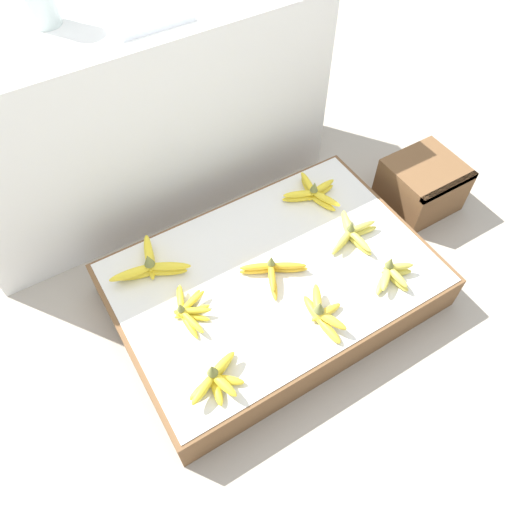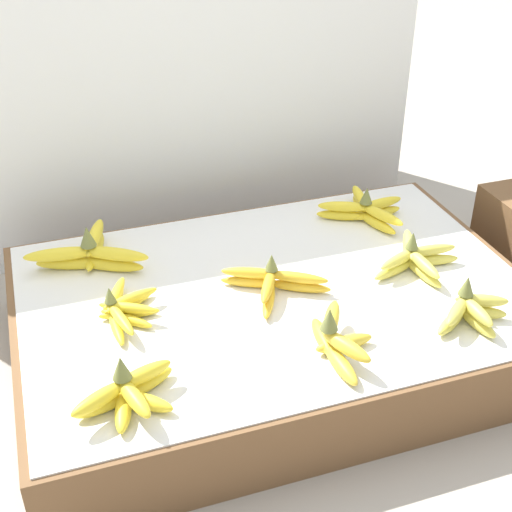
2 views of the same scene
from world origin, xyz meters
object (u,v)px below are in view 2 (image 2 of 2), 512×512
object	(u,v)px
banana_bunch_back_left	(91,253)
banana_bunch_back_midright	(365,209)
banana_bunch_front_left	(128,393)
banana_bunch_front_midright	(470,311)
banana_bunch_middle_midleft	(273,282)
banana_bunch_middle_left	(123,308)
banana_bunch_front_midleft	(336,339)
banana_bunch_middle_midright	(415,258)

from	to	relation	value
banana_bunch_back_left	banana_bunch_back_midright	xyz separation A→B (m)	(0.71, -0.00, -0.01)
banana_bunch_back_left	banana_bunch_front_left	bearing A→B (deg)	-90.10
banana_bunch_front_midright	banana_bunch_middle_midleft	size ratio (longest dim) A/B	0.81
banana_bunch_middle_left	banana_bunch_back_left	size ratio (longest dim) A/B	0.80
banana_bunch_middle_left	banana_bunch_front_midleft	bearing A→B (deg)	-33.69
banana_bunch_front_left	banana_bunch_middle_left	world-z (taller)	banana_bunch_front_left
banana_bunch_back_left	banana_bunch_middle_left	bearing A→B (deg)	-80.88
banana_bunch_front_midright	banana_bunch_middle_midright	size ratio (longest dim) A/B	0.80
banana_bunch_middle_left	banana_bunch_middle_midright	size ratio (longest dim) A/B	0.97
banana_bunch_front_left	banana_bunch_back_left	xyz separation A→B (m)	(0.00, 0.50, 0.00)
banana_bunch_middle_midright	banana_bunch_back_left	bearing A→B (deg)	160.53
banana_bunch_back_midright	banana_bunch_middle_left	bearing A→B (deg)	-161.60
banana_bunch_middle_midleft	banana_bunch_middle_midright	xyz separation A→B (m)	(0.35, -0.01, 0.00)
banana_bunch_middle_midleft	banana_bunch_back_midright	size ratio (longest dim) A/B	0.96
banana_bunch_front_midleft	banana_bunch_middle_midleft	size ratio (longest dim) A/B	0.97
banana_bunch_front_midright	banana_bunch_back_midright	world-z (taller)	banana_bunch_front_midright
banana_bunch_front_midleft	banana_bunch_front_midright	xyz separation A→B (m)	(0.31, -0.00, -0.00)
banana_bunch_middle_midright	banana_bunch_back_midright	size ratio (longest dim) A/B	0.97
banana_bunch_front_midright	banana_bunch_back_left	size ratio (longest dim) A/B	0.67
banana_bunch_front_left	banana_bunch_front_midleft	xyz separation A→B (m)	(0.42, 0.02, 0.00)
banana_bunch_front_midright	banana_bunch_back_midright	bearing A→B (deg)	90.93
banana_bunch_middle_midright	banana_bunch_front_midright	bearing A→B (deg)	-89.22
banana_bunch_middle_midleft	banana_bunch_back_left	world-z (taller)	banana_bunch_back_left
banana_bunch_front_midright	banana_bunch_middle_midright	world-z (taller)	banana_bunch_front_midright
banana_bunch_back_left	banana_bunch_back_midright	bearing A→B (deg)	-0.20
banana_bunch_middle_left	banana_bunch_back_left	bearing A→B (deg)	99.12
banana_bunch_middle_left	banana_bunch_back_midright	xyz separation A→B (m)	(0.68, 0.23, 0.01)
banana_bunch_back_left	banana_bunch_back_midright	world-z (taller)	banana_bunch_back_left
banana_bunch_front_left	banana_bunch_middle_midright	bearing A→B (deg)	18.83
banana_bunch_front_midright	banana_bunch_back_left	world-z (taller)	banana_bunch_back_left
banana_bunch_middle_midleft	banana_bunch_back_midright	xyz separation A→B (m)	(0.35, 0.24, 0.00)
banana_bunch_middle_midleft	banana_bunch_middle_midright	world-z (taller)	banana_bunch_middle_midright
banana_bunch_front_midright	banana_bunch_back_left	bearing A→B (deg)	146.33
banana_bunch_front_midright	banana_bunch_middle_left	size ratio (longest dim) A/B	0.83
banana_bunch_back_left	banana_bunch_front_midright	bearing A→B (deg)	-33.67
banana_bunch_front_left	banana_bunch_front_midright	distance (m)	0.72
banana_bunch_middle_midleft	banana_bunch_back_left	size ratio (longest dim) A/B	0.82
banana_bunch_front_midright	banana_bunch_middle_midright	distance (m)	0.23
banana_bunch_back_left	banana_bunch_front_midleft	bearing A→B (deg)	-49.13
banana_bunch_front_left	banana_bunch_back_left	size ratio (longest dim) A/B	0.74
banana_bunch_front_midleft	banana_bunch_middle_left	distance (m)	0.46
banana_bunch_middle_midright	banana_bunch_back_midright	bearing A→B (deg)	91.05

